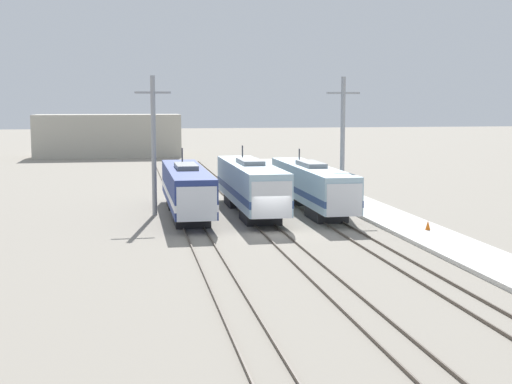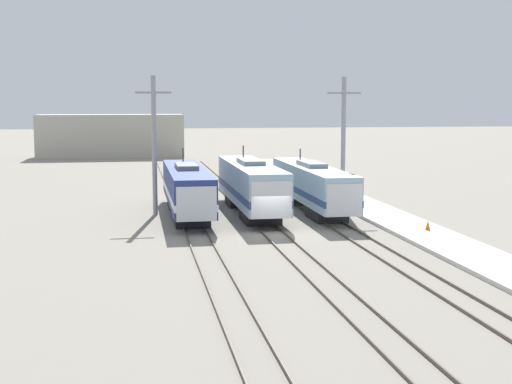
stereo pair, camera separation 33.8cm
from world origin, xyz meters
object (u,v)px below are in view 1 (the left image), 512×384
at_px(locomotive_center, 251,186).
at_px(catenary_tower_right, 343,142).
at_px(locomotive_far_left, 187,190).
at_px(locomotive_far_right, 312,186).
at_px(catenary_tower_left, 154,144).
at_px(traffic_cone, 428,225).

height_order(locomotive_center, catenary_tower_right, catenary_tower_right).
bearing_deg(catenary_tower_right, locomotive_far_left, -174.96).
xyz_separation_m(locomotive_center, locomotive_far_right, (5.12, 0.49, -0.15)).
relative_size(locomotive_far_left, catenary_tower_left, 1.62).
bearing_deg(locomotive_far_right, locomotive_center, -174.54).
xyz_separation_m(catenary_tower_left, traffic_cone, (17.86, -11.33, -5.04)).
distance_m(locomotive_far_left, traffic_cone, 18.54).
height_order(catenary_tower_left, traffic_cone, catenary_tower_left).
bearing_deg(locomotive_far_right, catenary_tower_left, 178.50).
relative_size(locomotive_center, traffic_cone, 27.46).
distance_m(locomotive_center, traffic_cone, 14.80).
height_order(locomotive_far_right, traffic_cone, locomotive_far_right).
xyz_separation_m(locomotive_center, traffic_cone, (10.30, -10.51, -1.64)).
relative_size(locomotive_far_left, locomotive_far_right, 0.94).
bearing_deg(traffic_cone, catenary_tower_right, 102.88).
bearing_deg(locomotive_far_left, traffic_cone, -33.49).
xyz_separation_m(locomotive_far_left, locomotive_far_right, (10.23, 0.80, -0.02)).
height_order(locomotive_center, catenary_tower_left, catenary_tower_left).
distance_m(locomotive_center, catenary_tower_right, 8.46).
bearing_deg(traffic_cone, locomotive_far_left, 146.51).
bearing_deg(catenary_tower_right, locomotive_center, -173.92).
height_order(locomotive_far_right, catenary_tower_left, catenary_tower_left).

